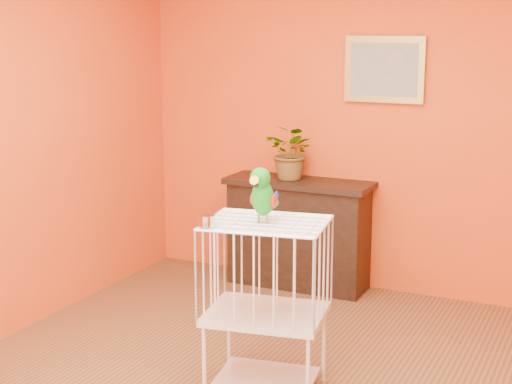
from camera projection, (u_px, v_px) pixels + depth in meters
The scene contains 7 objects.
room_shell at pixel (260, 124), 4.00m from camera, with size 4.50×4.50×4.50m.
console_cabinet at pixel (298, 233), 6.30m from camera, with size 1.18×0.42×0.87m.
potted_plant at pixel (291, 159), 6.19m from camera, with size 0.39×0.44×0.34m, color #26722D.
framed_picture at pixel (384, 69), 5.93m from camera, with size 0.62×0.04×0.50m.
birdcage at pixel (266, 305), 4.43m from camera, with size 0.73×0.61×1.01m.
feed_cup at pixel (207, 221), 4.21m from camera, with size 0.09×0.09×0.06m, color silver.
parrot at pixel (263, 194), 4.28m from camera, with size 0.15×0.28×0.32m.
Camera 1 is at (1.69, -3.61, 2.08)m, focal length 55.00 mm.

